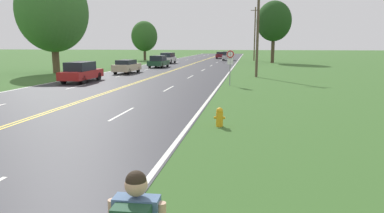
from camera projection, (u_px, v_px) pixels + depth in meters
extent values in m
cube|color=silver|center=(122.00, 114.00, 15.27)|extent=(0.12, 3.00, 0.00)
cube|color=silver|center=(169.00, 89.00, 24.00)|extent=(0.12, 3.00, 0.00)
cube|color=silver|center=(190.00, 77.00, 32.74)|extent=(0.12, 3.00, 0.00)
cube|color=silver|center=(203.00, 70.00, 41.47)|extent=(0.12, 3.00, 0.00)
cube|color=silver|center=(211.00, 66.00, 50.20)|extent=(0.12, 3.00, 0.00)
cube|color=silver|center=(217.00, 62.00, 58.94)|extent=(0.12, 3.00, 0.00)
cube|color=silver|center=(221.00, 60.00, 67.67)|extent=(0.12, 3.00, 0.00)
cube|color=silver|center=(225.00, 58.00, 76.40)|extent=(0.12, 3.00, 0.00)
cube|color=silver|center=(227.00, 57.00, 85.14)|extent=(0.12, 3.00, 0.00)
cube|color=silver|center=(229.00, 56.00, 93.87)|extent=(0.12, 3.00, 0.00)
cube|color=silver|center=(231.00, 55.00, 102.60)|extent=(0.12, 3.00, 0.00)
cube|color=silver|center=(76.00, 87.00, 25.14)|extent=(0.12, 3.00, 0.00)
cube|color=silver|center=(121.00, 76.00, 33.87)|extent=(0.12, 3.00, 0.00)
cube|color=silver|center=(148.00, 69.00, 42.61)|extent=(0.12, 3.00, 0.00)
cube|color=silver|center=(165.00, 65.00, 51.34)|extent=(0.12, 3.00, 0.00)
cube|color=silver|center=(177.00, 62.00, 60.07)|extent=(0.12, 3.00, 0.00)
cube|color=silver|center=(187.00, 60.00, 68.81)|extent=(0.12, 3.00, 0.00)
cube|color=silver|center=(194.00, 58.00, 77.54)|extent=(0.12, 3.00, 0.00)
cube|color=silver|center=(200.00, 57.00, 86.27)|extent=(0.12, 3.00, 0.00)
cube|color=silver|center=(204.00, 56.00, 95.00)|extent=(0.12, 3.00, 0.00)
cube|color=silver|center=(208.00, 55.00, 103.74)|extent=(0.12, 3.00, 0.00)
sphere|color=tan|center=(136.00, 185.00, 3.47)|extent=(0.24, 0.24, 0.24)
sphere|color=#2D2319|center=(136.00, 181.00, 3.47)|extent=(0.22, 0.22, 0.22)
cylinder|color=gold|center=(220.00, 119.00, 12.95)|extent=(0.27, 0.27, 0.55)
sphere|color=gold|center=(220.00, 111.00, 12.90)|extent=(0.25, 0.25, 0.25)
cylinder|color=gold|center=(224.00, 118.00, 12.91)|extent=(0.08, 0.09, 0.09)
cylinder|color=gold|center=(215.00, 118.00, 12.97)|extent=(0.08, 0.09, 0.09)
cylinder|color=gray|center=(230.00, 68.00, 25.80)|extent=(0.07, 0.07, 2.61)
cylinder|color=white|center=(230.00, 54.00, 25.59)|extent=(0.60, 0.02, 0.60)
torus|color=red|center=(230.00, 54.00, 25.58)|extent=(0.55, 0.07, 0.55)
cube|color=white|center=(230.00, 62.00, 25.69)|extent=(0.44, 0.02, 0.44)
cylinder|color=brown|center=(258.00, 35.00, 31.95)|extent=(0.24, 0.24, 7.90)
cylinder|color=brown|center=(255.00, 34.00, 64.63)|extent=(0.24, 0.24, 9.96)
cube|color=brown|center=(256.00, 10.00, 63.84)|extent=(1.80, 0.12, 0.10)
cylinder|color=brown|center=(56.00, 57.00, 37.36)|extent=(0.75, 0.75, 3.38)
ellipsoid|color=#386B2D|center=(52.00, 11.00, 36.49)|extent=(7.48, 7.48, 8.60)
cylinder|color=#473828|center=(273.00, 50.00, 57.54)|extent=(0.57, 0.57, 4.46)
ellipsoid|color=#1E4219|center=(274.00, 21.00, 56.71)|extent=(5.74, 5.74, 6.60)
cylinder|color=#473828|center=(145.00, 54.00, 67.38)|extent=(0.51, 0.51, 2.52)
ellipsoid|color=#2D5B23|center=(144.00, 36.00, 66.77)|extent=(5.06, 5.06, 5.82)
cylinder|color=black|center=(81.00, 76.00, 29.78)|extent=(0.22, 0.72, 0.71)
cylinder|color=black|center=(99.00, 76.00, 29.56)|extent=(0.22, 0.72, 0.71)
cylinder|color=black|center=(64.00, 79.00, 26.89)|extent=(0.22, 0.72, 0.71)
cylinder|color=black|center=(83.00, 80.00, 26.67)|extent=(0.22, 0.72, 0.71)
cube|color=#A81E1E|center=(82.00, 74.00, 28.17)|extent=(1.95, 4.83, 0.65)
cube|color=#1E232D|center=(80.00, 66.00, 27.86)|extent=(1.67, 2.67, 0.70)
cylinder|color=black|center=(125.00, 69.00, 38.30)|extent=(0.22, 0.67, 0.67)
cylinder|color=black|center=(138.00, 69.00, 38.01)|extent=(0.22, 0.67, 0.67)
cylinder|color=black|center=(115.00, 71.00, 35.68)|extent=(0.22, 0.67, 0.67)
cylinder|color=black|center=(129.00, 71.00, 35.38)|extent=(0.22, 0.67, 0.67)
cube|color=#C1B28E|center=(127.00, 67.00, 36.79)|extent=(1.85, 4.45, 0.70)
cube|color=#1E232D|center=(126.00, 62.00, 36.51)|extent=(1.58, 2.47, 0.45)
cylinder|color=black|center=(156.00, 64.00, 47.84)|extent=(0.22, 0.70, 0.69)
cylinder|color=black|center=(167.00, 64.00, 47.52)|extent=(0.22, 0.70, 0.69)
cylinder|color=black|center=(150.00, 65.00, 45.16)|extent=(0.22, 0.70, 0.69)
cylinder|color=black|center=(162.00, 66.00, 44.84)|extent=(0.22, 0.70, 0.69)
cube|color=#1E472D|center=(159.00, 63.00, 46.29)|extent=(2.01, 4.53, 0.61)
cube|color=#1E232D|center=(158.00, 58.00, 46.00)|extent=(1.73, 2.51, 0.67)
cylinder|color=black|center=(165.00, 61.00, 57.90)|extent=(0.21, 0.79, 0.79)
cylinder|color=black|center=(175.00, 61.00, 57.61)|extent=(0.21, 0.79, 0.79)
cylinder|color=black|center=(161.00, 61.00, 55.04)|extent=(0.21, 0.79, 0.79)
cylinder|color=black|center=(171.00, 61.00, 54.76)|extent=(0.21, 0.79, 0.79)
cube|color=white|center=(168.00, 59.00, 56.27)|extent=(1.89, 4.78, 0.68)
cube|color=#1E232D|center=(168.00, 55.00, 56.15)|extent=(1.66, 3.35, 0.70)
cylinder|color=black|center=(231.00, 59.00, 65.33)|extent=(0.22, 0.75, 0.74)
cylinder|color=black|center=(223.00, 59.00, 65.64)|extent=(0.22, 0.75, 0.74)
cylinder|color=black|center=(232.00, 58.00, 67.72)|extent=(0.22, 0.75, 0.74)
cylinder|color=black|center=(224.00, 58.00, 68.02)|extent=(0.22, 0.75, 0.74)
cube|color=silver|center=(228.00, 57.00, 66.62)|extent=(1.93, 4.02, 0.68)
cube|color=#1E232D|center=(228.00, 53.00, 66.50)|extent=(1.68, 2.82, 0.72)
cylinder|color=black|center=(223.00, 57.00, 74.31)|extent=(0.21, 0.69, 0.69)
cylinder|color=black|center=(216.00, 57.00, 74.55)|extent=(0.21, 0.69, 0.69)
cylinder|color=black|center=(224.00, 57.00, 77.00)|extent=(0.21, 0.69, 0.69)
cylinder|color=black|center=(217.00, 57.00, 77.24)|extent=(0.21, 0.69, 0.69)
cube|color=maroon|center=(220.00, 56.00, 75.72)|extent=(1.75, 4.48, 0.71)
cube|color=#1E232D|center=(220.00, 53.00, 75.79)|extent=(1.53, 2.47, 0.45)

